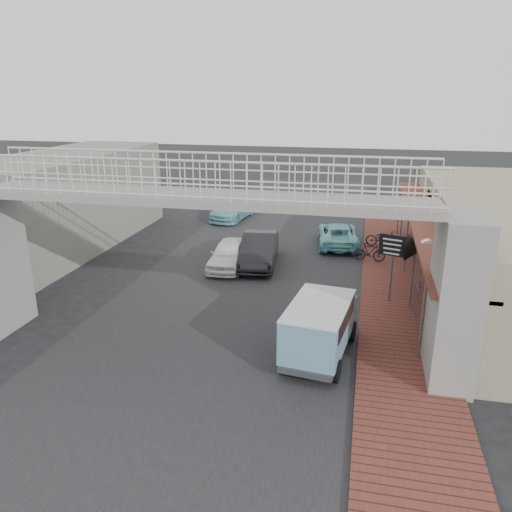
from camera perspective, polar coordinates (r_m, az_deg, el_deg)
The scene contains 15 objects.
ground at distance 20.32m, azimuth -2.53°, elevation -5.34°, with size 120.00×120.00×0.00m, color black.
road_strip at distance 20.32m, azimuth -2.53°, elevation -5.33°, with size 10.00×60.00×0.01m, color black.
sidewalk at distance 22.53m, azimuth 15.75°, elevation -3.48°, with size 3.00×40.00×0.10m, color brown.
shophouse_row at distance 23.59m, azimuth 26.92°, elevation 1.20°, with size 7.20×18.00×4.00m.
footbridge at distance 15.61m, azimuth -6.48°, elevation -0.37°, with size 16.40×2.40×6.34m.
building_far_left at distance 29.31m, azimuth -20.75°, elevation 6.01°, with size 5.00×14.00×5.00m, color gray.
white_hatchback at distance 24.13m, azimuth -3.09°, elevation 0.23°, with size 1.59×3.94×1.34m, color white.
dark_sedan at distance 24.46m, azimuth 0.36°, elevation 0.74°, with size 1.62×4.64×1.53m, color black.
angkot_curb at distance 27.95m, azimuth 9.34°, elevation 2.45°, with size 2.08×4.51×1.25m, color #77C7CF.
angkot_far at distance 33.60m, azimuth -2.63°, elevation 5.43°, with size 1.88×4.64×1.35m, color #6DBABE.
angkot_van at distance 16.00m, azimuth 7.34°, elevation -7.50°, with size 2.24×4.11×1.92m.
motorcycle_near at distance 27.83m, azimuth 14.27°, elevation 1.94°, with size 0.63×1.81×0.95m, color black.
motorcycle_far at distance 25.38m, azimuth 12.83°, elevation 0.45°, with size 0.44×1.54×0.93m, color black.
street_clock at distance 19.15m, azimuth 19.02°, elevation 0.34°, with size 0.75×0.65×2.97m.
arrow_sign at distance 19.97m, azimuth 17.36°, elevation 0.76°, with size 1.73×1.15×2.86m.
Camera 1 is at (4.91, -17.96, 8.14)m, focal length 35.00 mm.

